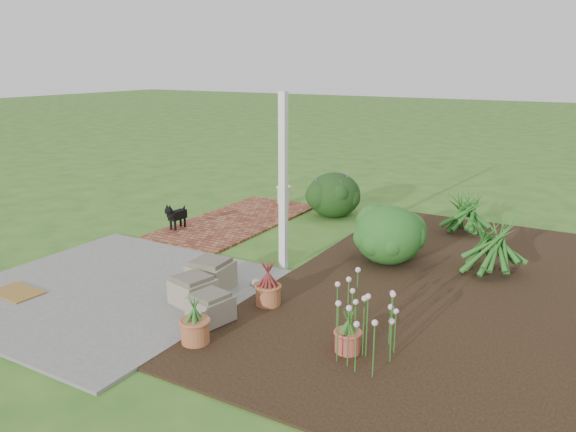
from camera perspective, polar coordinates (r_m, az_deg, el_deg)
The scene contains 19 objects.
ground at distance 8.19m, azimuth -2.63°, elevation -5.18°, with size 80.00×80.00×0.00m, color #2E631F.
concrete_patio at distance 7.72m, azimuth -17.76°, elevation -7.11°, with size 3.50×3.50×0.04m, color slate.
brick_path at distance 10.47m, azimuth -5.27°, elevation -0.50°, with size 1.60×3.50×0.04m, color maroon.
garden_bed at distance 7.68m, azimuth 15.50°, elevation -7.06°, with size 4.00×7.00×0.03m, color black.
veranda_post at distance 7.77m, azimuth -0.48°, elevation 3.31°, with size 0.10×0.10×2.50m, color white.
stone_trough_near at distance 6.50m, azimuth -7.85°, elevation -9.29°, with size 0.42×0.42×0.28m, color #786D5D.
stone_trough_mid at distance 6.96m, azimuth -9.61°, elevation -7.56°, with size 0.45×0.45×0.30m, color #757056.
stone_trough_far at distance 7.36m, azimuth -7.82°, elevation -6.02°, with size 0.50×0.50×0.33m, color #747155.
coir_doormat at distance 7.97m, azimuth -25.82°, elevation -6.99°, with size 0.65×0.42×0.02m, color brown.
black_dog at distance 10.00m, azimuth -11.34°, elevation 0.14°, with size 0.17×0.50×0.43m.
cream_ceramic_urn at distance 11.63m, azimuth -0.44°, elevation 2.17°, with size 0.26×0.26×0.35m, color beige.
evergreen_shrub at distance 8.32m, azimuth 10.22°, elevation -1.76°, with size 1.00×1.00×0.85m, color #0D3E0D.
agapanthus_clump_back at distance 8.23m, azimuth 20.02°, elevation -2.02°, with size 1.15×1.15×1.03m, color #173B12, non-canonical shape.
agapanthus_clump_front at distance 10.04m, azimuth 17.61°, elevation 0.84°, with size 1.01×1.01×0.90m, color #173E0C, non-canonical shape.
pink_flower_patch at distance 5.80m, azimuth 6.76°, elevation -10.27°, with size 1.08×1.08×0.69m, color #113D0F, non-canonical shape.
terracotta_pot_bronze at distance 6.86m, azimuth -2.03°, elevation -8.01°, with size 0.30×0.30×0.24m, color #A75F38.
terracotta_pot_small_left at distance 5.86m, azimuth 6.10°, elevation -12.56°, with size 0.26×0.26×0.22m, color #B2463C.
terracotta_pot_small_right at distance 6.07m, azimuth -9.40°, elevation -11.47°, with size 0.30×0.30×0.25m, color #A55D38.
purple_flowering_bush at distance 10.80m, azimuth 4.68°, elevation 2.27°, with size 1.02×1.02×0.87m, color black.
Camera 1 is at (4.18, -6.43, 2.88)m, focal length 35.00 mm.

